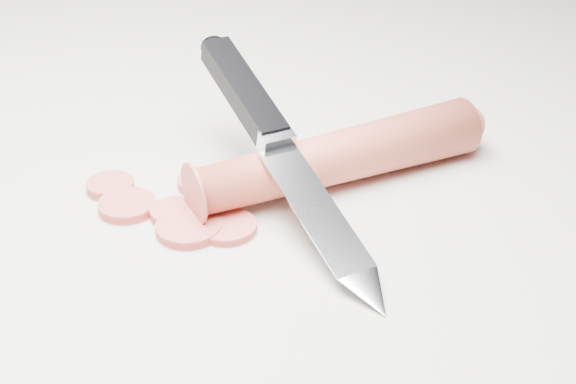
% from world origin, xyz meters
% --- Properties ---
extents(ground, '(2.40, 2.40, 0.00)m').
position_xyz_m(ground, '(0.00, 0.00, 0.00)').
color(ground, beige).
rests_on(ground, ground).
extents(carrot, '(0.17, 0.17, 0.04)m').
position_xyz_m(carrot, '(0.07, 0.03, 0.02)').
color(carrot, '#C64631').
rests_on(carrot, ground).
extents(carrot_slice_0, '(0.03, 0.03, 0.01)m').
position_xyz_m(carrot_slice_0, '(-0.07, -0.03, 0.00)').
color(carrot_slice_0, '#CE5249').
rests_on(carrot_slice_0, ground).
extents(carrot_slice_1, '(0.03, 0.03, 0.01)m').
position_xyz_m(carrot_slice_1, '(-0.02, -0.04, 0.00)').
color(carrot_slice_1, '#CE5249').
rests_on(carrot_slice_1, ground).
extents(carrot_slice_2, '(0.04, 0.04, 0.01)m').
position_xyz_m(carrot_slice_2, '(-0.05, -0.04, 0.00)').
color(carrot_slice_2, '#CE5249').
rests_on(carrot_slice_2, ground).
extents(carrot_slice_3, '(0.03, 0.03, 0.01)m').
position_xyz_m(carrot_slice_3, '(-0.02, -0.00, 0.00)').
color(carrot_slice_3, '#CE5249').
rests_on(carrot_slice_3, ground).
extents(carrot_slice_4, '(0.04, 0.04, 0.01)m').
position_xyz_m(carrot_slice_4, '(0.02, -0.05, 0.00)').
color(carrot_slice_4, '#CE5249').
rests_on(carrot_slice_4, ground).
extents(carrot_slice_5, '(0.04, 0.04, 0.01)m').
position_xyz_m(carrot_slice_5, '(-0.00, -0.06, 0.00)').
color(carrot_slice_5, '#CE5249').
rests_on(carrot_slice_5, ground).
extents(kitchen_knife, '(0.19, 0.19, 0.08)m').
position_xyz_m(kitchen_knife, '(0.04, -0.01, 0.04)').
color(kitchen_knife, silver).
rests_on(kitchen_knife, ground).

